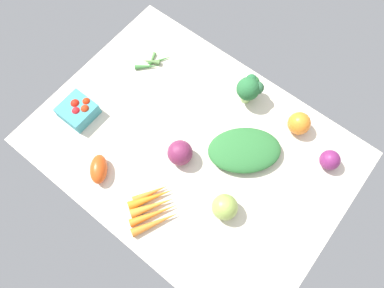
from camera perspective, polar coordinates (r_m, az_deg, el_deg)
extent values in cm
cube|color=beige|center=(121.57, 0.00, -0.54)|extent=(104.00, 76.00, 2.00)
sphere|color=#74254B|center=(115.36, -1.93, -1.41)|extent=(8.35, 8.35, 8.35)
sphere|color=#92AB4C|center=(110.70, 5.28, -10.04)|extent=(8.14, 8.14, 8.14)
sphere|color=#76235D|center=(123.71, 21.22, -2.40)|extent=(6.64, 6.64, 6.64)
cube|color=teal|center=(129.64, -17.82, 5.07)|extent=(10.92, 10.92, 5.13)
sphere|color=red|center=(127.33, -18.06, 5.02)|extent=(2.94, 2.94, 2.94)
sphere|color=red|center=(126.74, -16.73, 5.37)|extent=(3.03, 3.03, 3.03)
sphere|color=red|center=(128.81, -18.19, 6.14)|extent=(3.20, 3.20, 3.20)
sphere|color=red|center=(128.04, -16.53, 6.50)|extent=(2.83, 2.83, 2.83)
ellipsoid|color=#D34A17|center=(118.78, -14.73, -3.90)|extent=(10.57, 11.05, 5.52)
cone|color=#528D42|center=(137.56, -6.52, 13.06)|extent=(4.04, 7.60, 1.35)
cone|color=#3F7F3C|center=(136.11, -7.15, 12.23)|extent=(8.02, 7.58, 1.74)
cone|color=#3F8938|center=(137.66, -4.93, 13.32)|extent=(6.25, 9.12, 1.24)
cone|color=#52793E|center=(137.09, -6.63, 12.99)|extent=(6.88, 5.07, 1.97)
sphere|color=orange|center=(125.19, 16.78, 3.18)|extent=(7.72, 7.72, 7.72)
ellipsoid|color=#2D6E33|center=(118.63, 8.40, -0.97)|extent=(28.79, 28.30, 5.14)
cone|color=orange|center=(112.58, -5.83, -12.46)|extent=(9.83, 15.08, 2.81)
cone|color=orange|center=(113.24, -6.08, -11.08)|extent=(10.15, 15.03, 2.62)
cone|color=orange|center=(113.67, -6.32, -9.86)|extent=(9.95, 13.74, 2.89)
cone|color=orange|center=(114.36, -6.55, -8.57)|extent=(10.10, 14.26, 2.85)
cone|color=orange|center=(115.07, -6.71, -7.67)|extent=(7.78, 11.84, 2.44)
cylinder|color=#A6CA7C|center=(128.43, 8.66, 7.57)|extent=(3.68, 3.68, 3.94)
sphere|color=#276736|center=(124.17, 8.99, 8.73)|extent=(8.11, 8.11, 8.11)
sphere|color=#2E6D34|center=(125.64, 9.82, 9.77)|extent=(4.20, 4.20, 4.20)
sphere|color=#2C603B|center=(124.69, 10.48, 8.83)|extent=(4.36, 4.36, 4.36)
sphere|color=#236436|center=(125.12, 9.50, 10.14)|extent=(3.88, 3.88, 3.88)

